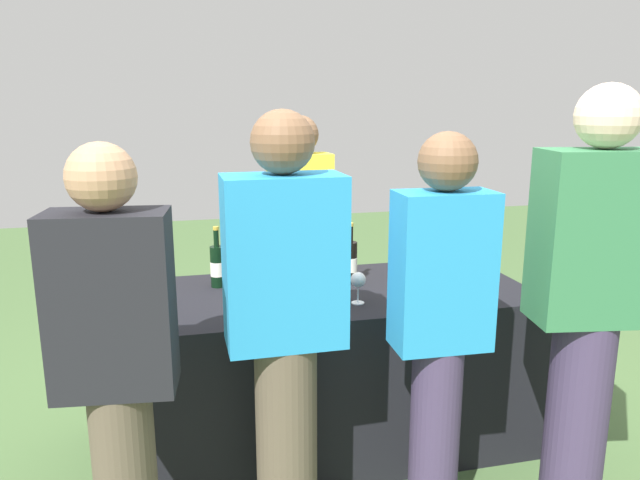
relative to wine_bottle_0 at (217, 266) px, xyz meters
name	(u,v)px	position (x,y,z in m)	size (l,w,h in m)	color
ground_plane	(320,439)	(0.47, -0.19, -0.89)	(12.00, 12.00, 0.00)	#476638
tasting_table	(320,367)	(0.47, -0.19, -0.50)	(2.00, 0.83, 0.78)	black
wine_bottle_0	(217,266)	(0.00, 0.00, 0.00)	(0.07, 0.07, 0.30)	black
wine_bottle_1	(238,261)	(0.10, 0.02, 0.01)	(0.07, 0.07, 0.33)	black
wine_bottle_2	(286,260)	(0.34, 0.02, 0.00)	(0.07, 0.07, 0.30)	black
wine_bottle_3	(314,262)	(0.47, -0.06, 0.00)	(0.08, 0.08, 0.30)	black
wine_bottle_4	(350,261)	(0.65, -0.08, 0.00)	(0.07, 0.07, 0.30)	black
wine_bottle_5	(403,259)	(0.92, -0.09, 0.00)	(0.07, 0.07, 0.31)	black
wine_bottle_6	(423,254)	(1.04, -0.06, 0.01)	(0.08, 0.08, 0.32)	black
wine_glass_0	(281,285)	(0.25, -0.34, -0.01)	(0.07, 0.07, 0.13)	silver
wine_glass_1	(319,277)	(0.45, -0.25, -0.01)	(0.07, 0.07, 0.13)	silver
wine_glass_2	(358,281)	(0.59, -0.40, 0.00)	(0.07, 0.07, 0.14)	silver
wine_glass_3	(430,268)	(0.99, -0.27, 0.00)	(0.06, 0.06, 0.14)	silver
wine_glass_4	(452,271)	(1.07, -0.34, 0.00)	(0.07, 0.07, 0.14)	silver
wine_glass_5	(469,269)	(1.18, -0.30, -0.01)	(0.07, 0.07, 0.13)	silver
server_pouring	(300,241)	(0.51, 0.48, -0.01)	(0.36, 0.21, 1.59)	#3F3351
guest_0	(117,367)	(-0.38, -0.98, -0.04)	(0.39, 0.24, 1.55)	brown
guest_1	(285,324)	(0.18, -0.83, 0.00)	(0.42, 0.23, 1.64)	brown
guest_2	(440,324)	(0.75, -0.91, -0.03)	(0.36, 0.21, 1.56)	#3F3351
guest_3	(589,300)	(1.31, -0.98, 0.05)	(0.46, 0.30, 1.73)	#3F3351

